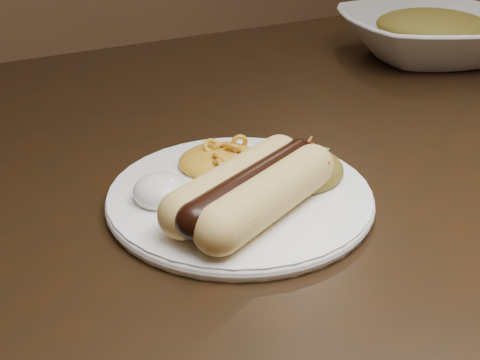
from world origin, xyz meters
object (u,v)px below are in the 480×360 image
serving_bowl (431,36)px  fork (217,240)px  table (255,194)px  plate (240,196)px

serving_bowl → fork: bearing=-152.6°
fork → table: bearing=71.8°
fork → plate: bearing=65.0°
fork → serving_bowl: (0.57, 0.30, 0.03)m
plate → serving_bowl: (0.52, 0.25, 0.03)m
table → fork: size_ratio=10.42×
table → serving_bowl: 0.45m
table → fork: bearing=-130.0°
table → fork: 0.27m
table → serving_bowl: bearing=14.4°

